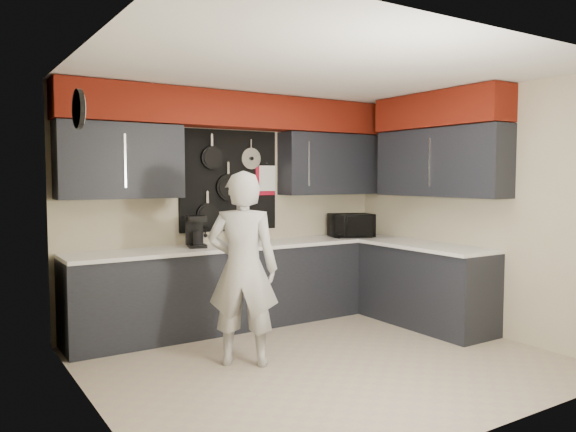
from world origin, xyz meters
TOP-DOWN VIEW (x-y plane):
  - ground at (0.00, 0.00)m, footprint 4.00×4.00m
  - back_wall_assembly at (0.01, 1.60)m, footprint 4.00×0.36m
  - right_wall_assembly at (1.85, 0.26)m, footprint 0.36×3.50m
  - left_wall_assembly at (-1.99, 0.02)m, footprint 0.05×3.50m
  - base_cabinets at (0.49, 1.13)m, footprint 3.95×2.20m
  - microwave at (1.47, 1.39)m, footprint 0.61×0.50m
  - knife_block at (-0.07, 1.43)m, footprint 0.12×0.12m
  - utensil_crock at (0.26, 1.53)m, footprint 0.11×0.11m
  - coffee_maker at (-0.58, 1.47)m, footprint 0.24×0.27m
  - person at (-0.65, 0.29)m, footprint 0.75×0.70m

SIDE VIEW (x-z plane):
  - ground at x=0.00m, z-range 0.00..0.00m
  - base_cabinets at x=0.49m, z-range 0.00..0.92m
  - person at x=-0.65m, z-range 0.00..1.72m
  - utensil_crock at x=0.26m, z-range 0.92..1.07m
  - knife_block at x=-0.07m, z-range 0.92..1.15m
  - microwave at x=1.47m, z-range 0.92..1.21m
  - coffee_maker at x=-0.58m, z-range 0.93..1.26m
  - left_wall_assembly at x=-1.99m, z-range 0.03..2.63m
  - right_wall_assembly at x=1.85m, z-range 0.64..3.24m
  - back_wall_assembly at x=0.01m, z-range 0.71..3.31m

